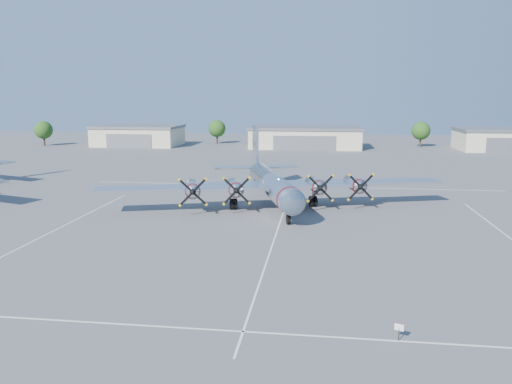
# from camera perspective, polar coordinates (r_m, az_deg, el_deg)

# --- Properties ---
(ground) EXTENTS (260.00, 260.00, 0.00)m
(ground) POSITION_cam_1_polar(r_m,az_deg,el_deg) (49.91, 2.46, -4.39)
(ground) COLOR #4E4E51
(ground) RESTS_ON ground
(parking_lines) EXTENTS (60.00, 50.08, 0.01)m
(parking_lines) POSITION_cam_1_polar(r_m,az_deg,el_deg) (48.22, 2.27, -4.93)
(parking_lines) COLOR silver
(parking_lines) RESTS_ON ground
(hangar_west) EXTENTS (22.60, 14.60, 5.40)m
(hangar_west) POSITION_cam_1_polar(r_m,az_deg,el_deg) (139.30, -13.29, 6.31)
(hangar_west) COLOR beige
(hangar_west) RESTS_ON ground
(hangar_center) EXTENTS (28.60, 14.60, 5.40)m
(hangar_center) POSITION_cam_1_polar(r_m,az_deg,el_deg) (130.41, 5.66, 6.25)
(hangar_center) COLOR beige
(hangar_center) RESTS_ON ground
(hangar_east) EXTENTS (20.60, 14.60, 5.40)m
(hangar_east) POSITION_cam_1_polar(r_m,az_deg,el_deg) (137.53, 26.17, 5.44)
(hangar_east) COLOR beige
(hangar_east) RESTS_ON ground
(tree_far_west) EXTENTS (4.80, 4.80, 6.64)m
(tree_far_west) POSITION_cam_1_polar(r_m,az_deg,el_deg) (146.44, -23.12, 6.53)
(tree_far_west) COLOR #382619
(tree_far_west) RESTS_ON ground
(tree_west) EXTENTS (4.80, 4.80, 6.64)m
(tree_west) POSITION_cam_1_polar(r_m,az_deg,el_deg) (141.29, -4.48, 7.24)
(tree_west) COLOR #382619
(tree_west) RESTS_ON ground
(tree_east) EXTENTS (4.80, 4.80, 6.64)m
(tree_east) POSITION_cam_1_polar(r_m,az_deg,el_deg) (138.69, 18.33, 6.66)
(tree_east) COLOR #382619
(tree_east) RESTS_ON ground
(main_bomber_b29) EXTENTS (47.37, 38.65, 9.08)m
(main_bomber_b29) POSITION_cam_1_polar(r_m,az_deg,el_deg) (61.39, 1.72, -1.48)
(main_bomber_b29) COLOR white
(main_bomber_b29) RESTS_ON ground
(info_placard) EXTENTS (0.49, 0.22, 0.97)m
(info_placard) POSITION_cam_1_polar(r_m,az_deg,el_deg) (29.20, 16.04, -14.82)
(info_placard) COLOR black
(info_placard) RESTS_ON ground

